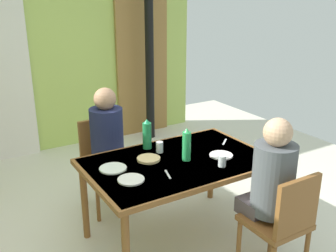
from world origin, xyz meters
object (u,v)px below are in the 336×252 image
(dining_table, at_px, (178,168))
(chair_near_diner, at_px, (283,221))
(person_near_diner, at_px, (272,177))
(water_bottle_green_far, at_px, (187,145))
(person_far_diner, at_px, (108,135))
(water_bottle_green_near, at_px, (147,135))
(chair_far_diner, at_px, (103,159))

(dining_table, xyz_separation_m, chair_near_diner, (0.35, -0.83, -0.16))
(dining_table, relative_size, person_near_diner, 1.91)
(water_bottle_green_far, bearing_deg, person_far_diner, 117.76)
(chair_near_diner, relative_size, person_near_diner, 1.13)
(person_near_diner, distance_m, water_bottle_green_far, 0.72)
(water_bottle_green_near, bearing_deg, person_far_diner, 124.42)
(dining_table, height_order, water_bottle_green_far, water_bottle_green_far)
(chair_far_diner, xyz_separation_m, water_bottle_green_far, (0.38, -0.86, 0.36))
(person_far_diner, distance_m, water_bottle_green_far, 0.82)
(person_far_diner, bearing_deg, chair_far_diner, -90.00)
(dining_table, xyz_separation_m, water_bottle_green_far, (0.07, -0.03, 0.19))
(person_near_diner, relative_size, person_far_diner, 1.00)
(water_bottle_green_near, height_order, water_bottle_green_far, water_bottle_green_far)
(dining_table, height_order, water_bottle_green_near, water_bottle_green_near)
(dining_table, distance_m, chair_far_diner, 0.90)
(person_far_diner, relative_size, water_bottle_green_near, 2.90)
(chair_far_diner, distance_m, water_bottle_green_far, 1.00)
(dining_table, height_order, chair_far_diner, chair_far_diner)
(chair_near_diner, xyz_separation_m, chair_far_diner, (-0.66, 1.66, 0.00))
(chair_near_diner, bearing_deg, person_near_diner, 90.00)
(chair_near_diner, xyz_separation_m, water_bottle_green_far, (-0.28, 0.80, 0.36))
(dining_table, distance_m, person_near_diner, 0.78)
(person_near_diner, bearing_deg, chair_far_diner, 113.45)
(person_far_diner, xyz_separation_m, water_bottle_green_far, (0.38, -0.72, 0.07))
(chair_far_diner, height_order, person_near_diner, person_near_diner)
(person_near_diner, relative_size, water_bottle_green_far, 2.81)
(person_near_diner, height_order, water_bottle_green_far, person_near_diner)
(water_bottle_green_near, bearing_deg, chair_far_diner, 115.95)
(chair_far_diner, relative_size, person_far_diner, 1.13)
(water_bottle_green_far, bearing_deg, chair_far_diner, 113.88)
(water_bottle_green_near, bearing_deg, water_bottle_green_far, -68.73)
(dining_table, bearing_deg, person_near_diner, -63.48)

